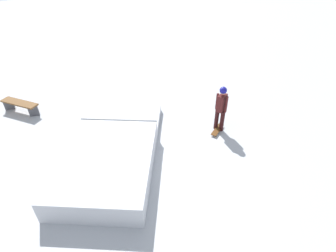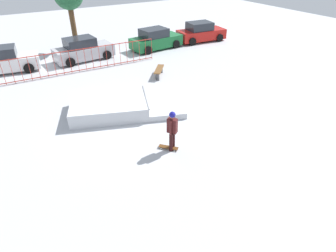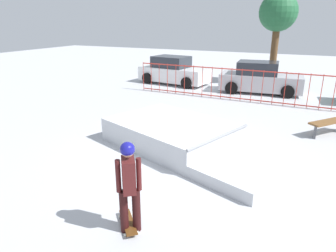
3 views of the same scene
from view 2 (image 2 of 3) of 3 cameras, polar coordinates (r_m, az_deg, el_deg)
ground_plane at (r=13.92m, az=-8.60°, el=1.90°), size 60.00×60.00×0.00m
skate_ramp at (r=14.20m, az=-9.73°, el=3.90°), size 5.96×4.27×0.74m
skater at (r=11.00m, az=0.85°, el=-0.42°), size 0.40×0.44×1.73m
skateboard at (r=11.54m, az=0.07°, el=-4.28°), size 0.69×0.72×0.09m
perimeter_fence at (r=19.72m, az=-16.94°, el=12.56°), size 10.14×0.32×1.50m
park_bench at (r=18.27m, az=-1.80°, el=11.04°), size 1.31×1.50×0.48m
parked_car_white at (r=21.63m, az=-30.02°, el=11.23°), size 4.29×2.35×1.60m
parked_car_silver at (r=21.89m, az=-16.64°, el=14.38°), size 4.24×2.22×1.60m
parked_car_green at (r=23.63m, az=-2.49°, el=16.88°), size 4.26×2.27×1.60m
parked_car_red at (r=25.94m, az=6.58°, el=18.09°), size 4.24×2.21×1.60m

